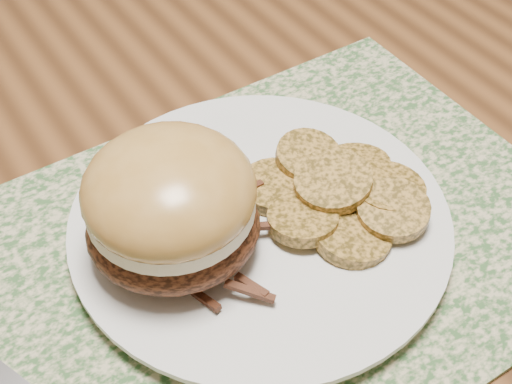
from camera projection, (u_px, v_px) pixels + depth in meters
dining_table at (300, 168)px, 0.69m from camera, size 1.50×0.90×0.75m
placemat at (272, 245)px, 0.52m from camera, size 0.45×0.33×0.00m
dinner_plate at (260, 223)px, 0.52m from camera, size 0.26×0.26×0.02m
pork_sandwich at (171, 206)px, 0.46m from camera, size 0.15×0.15×0.09m
roasted_potatoes at (339, 192)px, 0.52m from camera, size 0.14×0.14×0.03m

